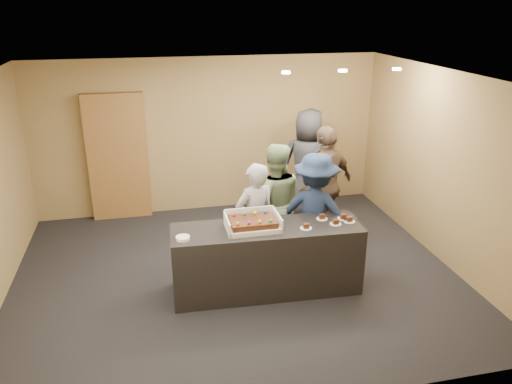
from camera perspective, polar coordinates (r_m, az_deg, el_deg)
room at (r=6.45m, az=-2.44°, el=1.00°), size 6.04×6.00×2.70m
serving_counter at (r=6.47m, az=1.21°, el=-7.67°), size 2.43×0.81×0.90m
storage_cabinet at (r=8.75m, az=-15.53°, el=3.84°), size 0.99×0.15×2.17m
cake_box at (r=6.24m, az=-0.42°, el=-3.74°), size 0.66×0.46×0.19m
sheet_cake at (r=6.19m, az=-0.38°, el=-3.40°), size 0.56×0.39×0.11m
plate_stack at (r=6.01m, az=-8.36°, el=-5.24°), size 0.17×0.17×0.04m
slice_a at (r=6.26m, az=5.74°, el=-3.97°), size 0.15×0.15×0.07m
slice_b at (r=6.55m, az=7.55°, el=-2.89°), size 0.15×0.15×0.07m
slice_c at (r=6.42m, az=9.09°, el=-3.47°), size 0.15×0.15×0.07m
slice_d at (r=6.59m, az=9.91°, el=-2.87°), size 0.15×0.15×0.07m
slice_e at (r=6.53m, az=10.61°, el=-3.16°), size 0.15×0.15×0.07m
person_server_grey at (r=6.70m, az=-0.10°, el=-3.26°), size 0.68×0.55×1.61m
person_sage_man at (r=7.11m, az=2.11°, el=-1.21°), size 0.93×0.78×1.74m
person_navy_man at (r=6.90m, az=6.76°, el=-2.32°), size 1.25×1.09×1.68m
person_brown_extra at (r=7.68m, az=7.95°, el=0.77°), size 1.17×0.90×1.85m
person_dark_suit at (r=8.44m, az=5.93°, el=3.02°), size 1.11×0.95×1.92m
ceiling_spotlights at (r=7.05m, az=9.88°, el=13.50°), size 1.72×0.12×0.03m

